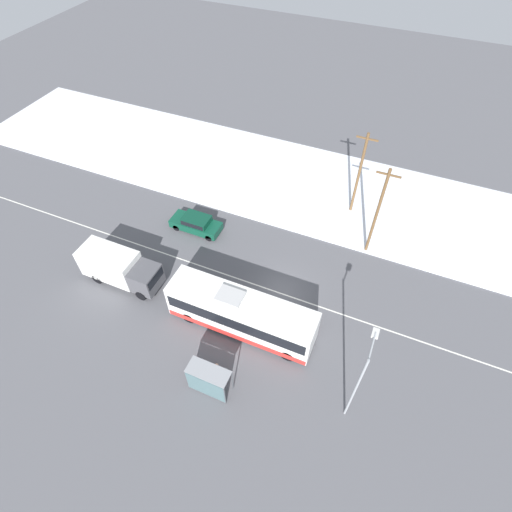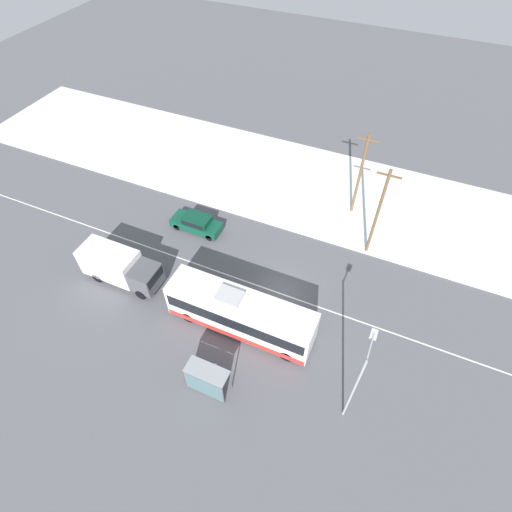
{
  "view_description": "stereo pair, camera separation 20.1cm",
  "coord_description": "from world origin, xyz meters",
  "px_view_note": "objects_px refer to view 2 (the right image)",
  "views": [
    {
      "loc": [
        5.5,
        -17.82,
        25.59
      ],
      "look_at": [
        -2.89,
        1.71,
        1.4
      ],
      "focal_mm": 28.0,
      "sensor_mm": 36.0,
      "label": 1
    },
    {
      "loc": [
        5.68,
        -17.74,
        25.59
      ],
      "look_at": [
        -2.89,
        1.71,
        1.4
      ],
      "focal_mm": 28.0,
      "sensor_mm": 36.0,
      "label": 2
    }
  ],
  "objects_px": {
    "utility_pole_snowlot": "(360,174)",
    "pedestrian_at_stop": "(216,369)",
    "sedan_car": "(197,223)",
    "city_bus": "(241,313)",
    "box_truck": "(119,266)",
    "utility_pole_roadside": "(378,213)",
    "bus_shelter": "(206,380)",
    "streetlamp": "(358,377)"
  },
  "relations": [
    {
      "from": "pedestrian_at_stop",
      "to": "streetlamp",
      "type": "height_order",
      "value": "streetlamp"
    },
    {
      "from": "pedestrian_at_stop",
      "to": "bus_shelter",
      "type": "height_order",
      "value": "bus_shelter"
    },
    {
      "from": "city_bus",
      "to": "sedan_car",
      "type": "relative_size",
      "value": 2.35
    },
    {
      "from": "pedestrian_at_stop",
      "to": "utility_pole_roadside",
      "type": "relative_size",
      "value": 0.21
    },
    {
      "from": "box_truck",
      "to": "sedan_car",
      "type": "distance_m",
      "value": 7.91
    },
    {
      "from": "pedestrian_at_stop",
      "to": "bus_shelter",
      "type": "relative_size",
      "value": 0.64
    },
    {
      "from": "city_bus",
      "to": "sedan_car",
      "type": "distance_m",
      "value": 11.05
    },
    {
      "from": "utility_pole_snowlot",
      "to": "sedan_car",
      "type": "bearing_deg",
      "value": -146.7
    },
    {
      "from": "box_truck",
      "to": "utility_pole_roadside",
      "type": "distance_m",
      "value": 20.66
    },
    {
      "from": "box_truck",
      "to": "sedan_car",
      "type": "bearing_deg",
      "value": 70.25
    },
    {
      "from": "utility_pole_snowlot",
      "to": "pedestrian_at_stop",
      "type": "bearing_deg",
      "value": -101.5
    },
    {
      "from": "sedan_car",
      "to": "pedestrian_at_stop",
      "type": "xyz_separation_m",
      "value": [
        8.12,
        -11.81,
        0.26
      ]
    },
    {
      "from": "utility_pole_snowlot",
      "to": "streetlamp",
      "type": "bearing_deg",
      "value": -76.41
    },
    {
      "from": "box_truck",
      "to": "utility_pole_snowlot",
      "type": "xyz_separation_m",
      "value": [
        14.81,
        15.39,
        2.71
      ]
    },
    {
      "from": "bus_shelter",
      "to": "utility_pole_roadside",
      "type": "distance_m",
      "value": 17.94
    },
    {
      "from": "sedan_car",
      "to": "utility_pole_snowlot",
      "type": "relative_size",
      "value": 0.55
    },
    {
      "from": "city_bus",
      "to": "utility_pole_roadside",
      "type": "bearing_deg",
      "value": 59.03
    },
    {
      "from": "pedestrian_at_stop",
      "to": "streetlamp",
      "type": "xyz_separation_m",
      "value": [
        8.47,
        1.39,
        3.45
      ]
    },
    {
      "from": "box_truck",
      "to": "streetlamp",
      "type": "height_order",
      "value": "streetlamp"
    },
    {
      "from": "streetlamp",
      "to": "utility_pole_snowlot",
      "type": "xyz_separation_m",
      "value": [
        -4.45,
        18.39,
        -0.22
      ]
    },
    {
      "from": "city_bus",
      "to": "utility_pole_roadside",
      "type": "distance_m",
      "value": 13.26
    },
    {
      "from": "sedan_car",
      "to": "utility_pole_roadside",
      "type": "distance_m",
      "value": 15.49
    },
    {
      "from": "sedan_car",
      "to": "utility_pole_snowlot",
      "type": "distance_m",
      "value": 14.94
    },
    {
      "from": "utility_pole_roadside",
      "to": "city_bus",
      "type": "bearing_deg",
      "value": -120.97
    },
    {
      "from": "city_bus",
      "to": "sedan_car",
      "type": "xyz_separation_m",
      "value": [
        -7.96,
        7.61,
        -0.87
      ]
    },
    {
      "from": "city_bus",
      "to": "utility_pole_snowlot",
      "type": "distance_m",
      "value": 16.35
    },
    {
      "from": "box_truck",
      "to": "utility_pole_roadside",
      "type": "relative_size",
      "value": 0.76
    },
    {
      "from": "utility_pole_roadside",
      "to": "utility_pole_snowlot",
      "type": "relative_size",
      "value": 1.04
    },
    {
      "from": "streetlamp",
      "to": "utility_pole_roadside",
      "type": "height_order",
      "value": "utility_pole_roadside"
    },
    {
      "from": "sedan_car",
      "to": "utility_pole_snowlot",
      "type": "bearing_deg",
      "value": -146.7
    },
    {
      "from": "bus_shelter",
      "to": "streetlamp",
      "type": "height_order",
      "value": "streetlamp"
    },
    {
      "from": "bus_shelter",
      "to": "box_truck",
      "type": "bearing_deg",
      "value": 152.67
    },
    {
      "from": "city_bus",
      "to": "sedan_car",
      "type": "height_order",
      "value": "city_bus"
    },
    {
      "from": "city_bus",
      "to": "pedestrian_at_stop",
      "type": "distance_m",
      "value": 4.25
    },
    {
      "from": "streetlamp",
      "to": "box_truck",
      "type": "bearing_deg",
      "value": 171.13
    },
    {
      "from": "pedestrian_at_stop",
      "to": "utility_pole_roadside",
      "type": "distance_m",
      "value": 16.99
    },
    {
      "from": "sedan_car",
      "to": "bus_shelter",
      "type": "height_order",
      "value": "bus_shelter"
    },
    {
      "from": "pedestrian_at_stop",
      "to": "utility_pole_snowlot",
      "type": "distance_m",
      "value": 20.45
    },
    {
      "from": "pedestrian_at_stop",
      "to": "utility_pole_roadside",
      "type": "bearing_deg",
      "value": 66.96
    },
    {
      "from": "box_truck",
      "to": "utility_pole_roadside",
      "type": "height_order",
      "value": "utility_pole_roadside"
    },
    {
      "from": "city_bus",
      "to": "bus_shelter",
      "type": "xyz_separation_m",
      "value": [
        0.08,
        -5.33,
        -0.02
      ]
    },
    {
      "from": "sedan_car",
      "to": "streetlamp",
      "type": "relative_size",
      "value": 0.63
    }
  ]
}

